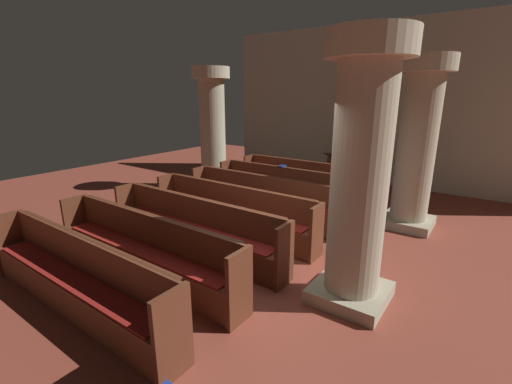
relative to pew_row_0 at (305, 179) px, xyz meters
name	(u,v)px	position (x,y,z in m)	size (l,w,h in m)	color
ground_plane	(265,260)	(1.14, -3.51, -0.49)	(19.20, 19.20, 0.00)	brown
back_wall	(386,106)	(1.14, 2.57, 1.76)	(10.00, 0.16, 4.50)	beige
pew_row_0	(305,179)	(0.00, 0.00, 0.00)	(3.61, 0.46, 0.93)	brown
pew_row_1	(285,187)	(0.00, -0.99, 0.00)	(3.61, 0.46, 0.93)	brown
pew_row_2	(261,197)	(0.00, -1.99, 0.00)	(3.61, 0.47, 0.93)	brown
pew_row_3	(231,210)	(0.00, -2.98, 0.00)	(3.61, 0.46, 0.93)	brown
pew_row_4	(193,226)	(0.00, -3.97, 0.00)	(3.61, 0.46, 0.93)	brown
pew_row_5	(143,247)	(0.00, -4.97, 0.00)	(3.61, 0.47, 0.93)	brown
pew_row_6	(75,275)	(0.00, -5.96, 0.00)	(3.61, 0.46, 0.93)	brown
pillar_aisle_side	(417,142)	(2.64, -0.58, 1.22)	(1.01, 1.01, 3.27)	tan
pillar_far_side	(213,127)	(-2.59, -0.60, 1.22)	(1.01, 1.01, 3.27)	tan
pillar_aisle_rear	(360,172)	(2.64, -3.76, 1.22)	(0.99, 0.99, 3.27)	tan
lectern	(333,175)	(0.37, 0.92, -0.04)	(0.48, 0.45, 1.08)	#562B1A
hymn_book	(282,166)	(-0.22, -0.81, 0.45)	(0.14, 0.22, 0.03)	navy
kneeler_box_navy	(367,230)	(2.13, -1.52, -0.38)	(0.43, 0.30, 0.22)	navy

